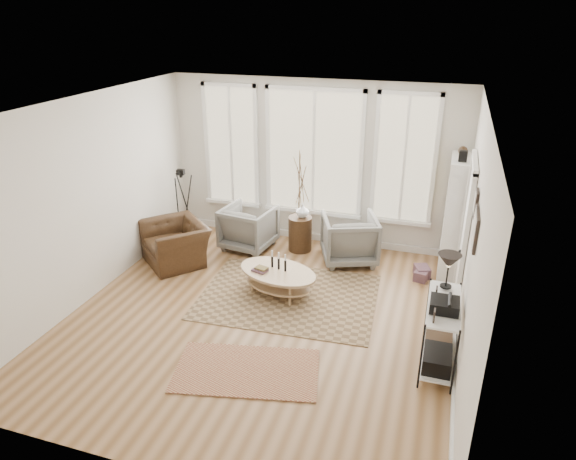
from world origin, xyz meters
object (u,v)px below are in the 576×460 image
(armchair_left, at_px, (249,227))
(side_table, at_px, (300,206))
(accent_chair, at_px, (176,243))
(bookcase, at_px, (455,216))
(armchair_right, at_px, (349,239))
(low_shelf, at_px, (441,327))
(coffee_table, at_px, (277,276))

(armchair_left, relative_size, side_table, 0.49)
(side_table, bearing_deg, accent_chair, -149.81)
(bookcase, xyz_separation_m, armchair_right, (-1.62, -0.15, -0.55))
(armchair_right, bearing_deg, low_shelf, 102.44)
(low_shelf, height_order, side_table, side_table)
(armchair_left, xyz_separation_m, side_table, (0.90, 0.19, 0.44))
(coffee_table, bearing_deg, low_shelf, -22.08)
(coffee_table, distance_m, accent_chair, 2.02)
(bookcase, distance_m, side_table, 2.53)
(bookcase, height_order, coffee_table, bookcase)
(armchair_left, distance_m, armchair_right, 1.81)
(armchair_right, height_order, accent_chair, armchair_right)
(low_shelf, xyz_separation_m, side_table, (-2.47, 2.53, 0.32))
(bookcase, relative_size, coffee_table, 1.47)
(bookcase, bearing_deg, armchair_left, -177.07)
(bookcase, xyz_separation_m, side_table, (-2.53, 0.01, -0.12))
(side_table, bearing_deg, coffee_table, -86.15)
(side_table, bearing_deg, armchair_left, -168.27)
(coffee_table, xyz_separation_m, armchair_left, (-1.00, 1.38, 0.08))
(accent_chair, bearing_deg, armchair_left, 83.79)
(low_shelf, bearing_deg, side_table, 134.35)
(armchair_left, bearing_deg, accent_chair, 51.12)
(armchair_left, height_order, accent_chair, armchair_left)
(bookcase, height_order, armchair_right, bookcase)
(low_shelf, distance_m, side_table, 3.55)
(coffee_table, xyz_separation_m, accent_chair, (-1.96, 0.49, 0.04))
(coffee_table, relative_size, armchair_left, 1.64)
(bookcase, bearing_deg, accent_chair, -166.29)
(coffee_table, xyz_separation_m, armchair_right, (0.80, 1.41, 0.10))
(armchair_right, xyz_separation_m, accent_chair, (-2.77, -0.92, -0.06))
(bookcase, height_order, side_table, bookcase)
(armchair_right, height_order, side_table, side_table)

